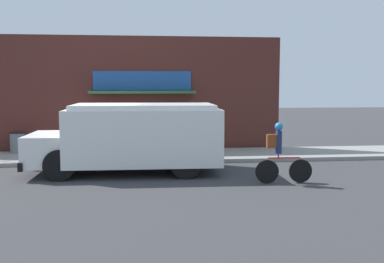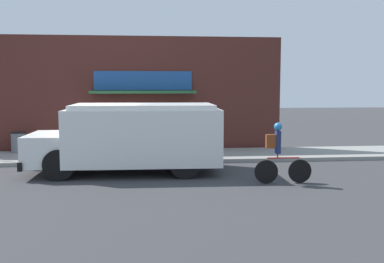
{
  "view_description": "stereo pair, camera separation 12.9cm",
  "coord_description": "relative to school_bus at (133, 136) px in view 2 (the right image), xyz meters",
  "views": [
    {
      "loc": [
        1.34,
        -14.67,
        2.62
      ],
      "look_at": [
        3.0,
        -0.2,
        1.1
      ],
      "focal_mm": 42.0,
      "sensor_mm": 36.0,
      "label": 1
    },
    {
      "loc": [
        1.47,
        -14.69,
        2.62
      ],
      "look_at": [
        3.0,
        -0.2,
        1.1
      ],
      "focal_mm": 42.0,
      "sensor_mm": 36.0,
      "label": 2
    }
  ],
  "objects": [
    {
      "name": "storefront",
      "position": [
        -1.06,
        4.15,
        1.16
      ],
      "size": [
        13.7,
        1.09,
        4.48
      ],
      "color": "#4C231E",
      "rests_on": "ground_plane"
    },
    {
      "name": "cyclist",
      "position": [
        3.89,
        -1.93,
        -0.29
      ],
      "size": [
        1.55,
        0.22,
        1.63
      ],
      "rotation": [
        0.0,
        0.0,
        -0.01
      ],
      "color": "black",
      "rests_on": "ground_plane"
    },
    {
      "name": "school_bus",
      "position": [
        0.0,
        0.0,
        0.0
      ],
      "size": [
        5.67,
        2.91,
        2.05
      ],
      "rotation": [
        0.0,
        0.0,
        -0.03
      ],
      "color": "white",
      "rests_on": "ground_plane"
    },
    {
      "name": "sidewalk",
      "position": [
        -1.12,
        2.61,
        -1.03
      ],
      "size": [
        28.0,
        2.65,
        0.13
      ],
      "color": "gray",
      "rests_on": "ground_plane"
    },
    {
      "name": "ground_plane",
      "position": [
        -1.12,
        1.29,
        -1.09
      ],
      "size": [
        70.0,
        70.0,
        0.0
      ],
      "primitive_type": "plane",
      "color": "#38383A"
    },
    {
      "name": "trash_bin",
      "position": [
        -4.28,
        3.56,
        -0.58
      ],
      "size": [
        0.53,
        0.53,
        0.76
      ],
      "color": "slate",
      "rests_on": "sidewalk"
    }
  ]
}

